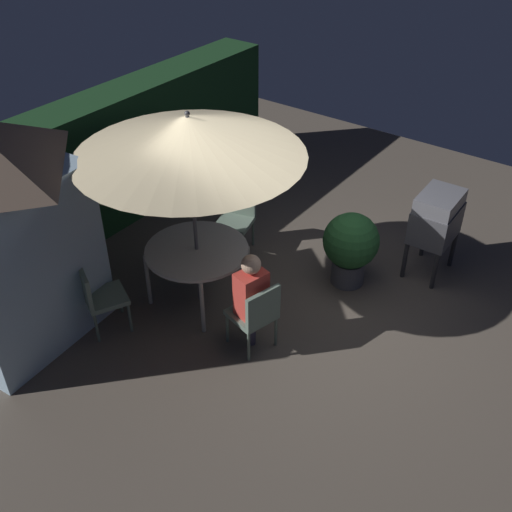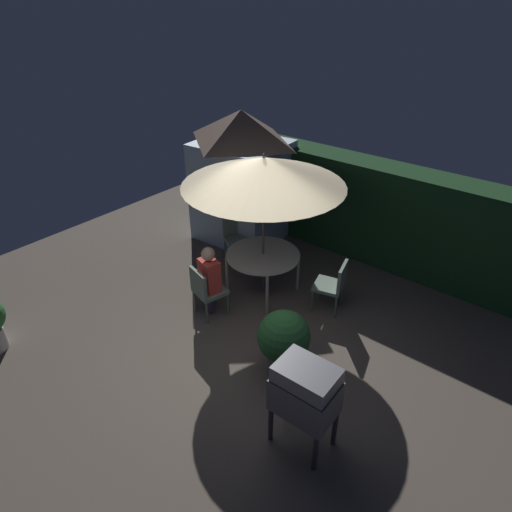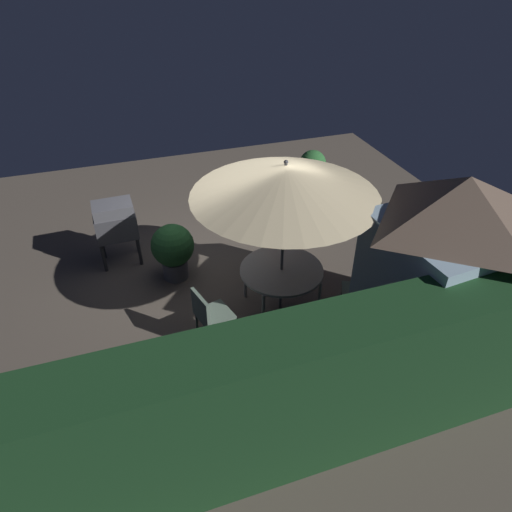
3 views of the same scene
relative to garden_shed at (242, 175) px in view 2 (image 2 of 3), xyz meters
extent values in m
plane|color=brown|center=(2.28, -2.55, -1.37)|extent=(11.00, 11.00, 0.00)
cube|color=#193D1E|center=(2.28, 0.95, -0.41)|extent=(6.84, 0.71, 1.93)
cube|color=#9EBCD1|center=(0.00, 0.00, -0.34)|extent=(1.81, 1.68, 2.07)
pyramid|color=brown|center=(0.00, 0.00, 1.01)|extent=(1.92, 1.78, 0.63)
cube|color=gray|center=(-0.07, 0.77, -0.57)|extent=(0.71, 0.09, 1.61)
cylinder|color=#B2ADA3|center=(1.68, -1.41, -0.61)|extent=(1.27, 1.27, 0.04)
cylinder|color=gray|center=(1.23, -1.86, -1.00)|extent=(0.05, 0.05, 0.74)
cylinder|color=gray|center=(2.12, -1.86, -1.00)|extent=(0.05, 0.05, 0.74)
cylinder|color=gray|center=(1.23, -0.97, -1.00)|extent=(0.05, 0.05, 0.74)
cylinder|color=gray|center=(2.12, -0.97, -1.00)|extent=(0.05, 0.05, 0.74)
cylinder|color=#4C4C51|center=(1.68, -1.41, -0.13)|extent=(0.04, 0.04, 2.48)
cone|color=beige|center=(1.68, -1.41, 0.89)|extent=(2.59, 2.59, 0.45)
sphere|color=#4C4C51|center=(1.68, -1.41, 1.14)|extent=(0.06, 0.06, 0.06)
cube|color=#47474C|center=(3.96, -3.52, -0.60)|extent=(0.71, 0.52, 0.45)
cube|color=slate|center=(3.96, -3.52, -0.27)|extent=(0.68, 0.49, 0.20)
cylinder|color=#262628|center=(3.65, -3.73, -1.10)|extent=(0.06, 0.06, 0.55)
cylinder|color=#262628|center=(4.27, -3.73, -1.10)|extent=(0.06, 0.06, 0.55)
cylinder|color=#262628|center=(3.65, -3.31, -1.10)|extent=(0.06, 0.06, 0.55)
cylinder|color=#262628|center=(4.27, -3.31, -1.10)|extent=(0.06, 0.06, 0.55)
cube|color=slate|center=(1.41, -2.44, -0.92)|extent=(0.56, 0.56, 0.06)
cube|color=slate|center=(1.36, -2.64, -0.70)|extent=(0.46, 0.16, 0.45)
cylinder|color=#516155|center=(1.17, -2.58, -1.15)|extent=(0.04, 0.04, 0.45)
cylinder|color=#516155|center=(1.55, -2.68, -1.15)|extent=(0.04, 0.04, 0.45)
cylinder|color=#516155|center=(1.27, -2.20, -1.15)|extent=(0.04, 0.04, 0.45)
cylinder|color=#516155|center=(1.65, -2.30, -1.15)|extent=(0.04, 0.04, 0.45)
cube|color=slate|center=(2.82, -1.10, -0.92)|extent=(0.57, 0.57, 0.06)
cube|color=slate|center=(3.02, -1.04, -0.70)|extent=(0.17, 0.46, 0.45)
cylinder|color=#516155|center=(3.07, -1.24, -1.15)|extent=(0.04, 0.04, 0.45)
cylinder|color=#516155|center=(2.96, -0.85, -1.15)|extent=(0.04, 0.04, 0.45)
cylinder|color=#516155|center=(2.68, -1.34, -1.15)|extent=(0.04, 0.04, 0.45)
cylinder|color=#516155|center=(2.57, -0.96, -1.15)|extent=(0.04, 0.04, 0.45)
cube|color=slate|center=(0.63, -0.88, -0.92)|extent=(0.62, 0.62, 0.06)
cube|color=slate|center=(0.45, -0.79, -0.70)|extent=(0.25, 0.43, 0.45)
cylinder|color=#516155|center=(0.55, -0.61, -1.15)|extent=(0.04, 0.04, 0.45)
cylinder|color=#516155|center=(0.37, -0.97, -1.15)|extent=(0.04, 0.04, 0.45)
cylinder|color=#516155|center=(0.90, -0.79, -1.15)|extent=(0.04, 0.04, 0.45)
cylinder|color=#516155|center=(0.72, -1.15, -1.15)|extent=(0.04, 0.04, 0.45)
cylinder|color=#4C4C51|center=(3.12, -2.76, -1.20)|extent=(0.44, 0.44, 0.34)
sphere|color=#235628|center=(3.12, -2.76, -0.72)|extent=(0.73, 0.73, 0.73)
cube|color=#CC3D33|center=(1.41, -2.44, -0.62)|extent=(0.39, 0.32, 0.55)
sphere|color=tan|center=(1.41, -2.44, -0.22)|extent=(0.22, 0.22, 0.22)
cylinder|color=#383347|center=(1.41, -2.44, -1.13)|extent=(0.10, 0.10, 0.48)
camera|label=1|loc=(-2.75, -5.57, 3.62)|focal=42.51mm
camera|label=2|loc=(5.70, -6.49, 3.29)|focal=31.01mm
camera|label=3|loc=(3.78, 3.64, 3.54)|focal=31.72mm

